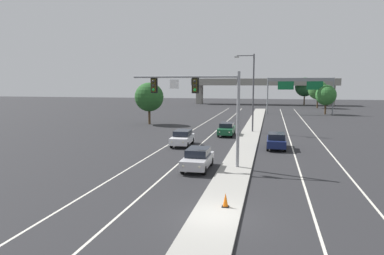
{
  "coord_description": "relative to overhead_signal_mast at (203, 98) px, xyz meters",
  "views": [
    {
      "loc": [
        2.51,
        -16.67,
        6.53
      ],
      "look_at": [
        -3.2,
        9.28,
        3.2
      ],
      "focal_mm": 33.75,
      "sensor_mm": 36.0,
      "label": 1
    }
  ],
  "objects": [
    {
      "name": "ground_plane",
      "position": [
        2.59,
        -10.31,
        -5.38
      ],
      "size": [
        260.0,
        260.0,
        0.0
      ],
      "primitive_type": "plane",
      "color": "#28282B"
    },
    {
      "name": "median_island",
      "position": [
        2.59,
        7.69,
        -5.3
      ],
      "size": [
        2.4,
        110.0,
        0.15
      ],
      "primitive_type": "cube",
      "color": "#9E9B93",
      "rests_on": "ground"
    },
    {
      "name": "lane_stripe_oncoming_center",
      "position": [
        -2.11,
        14.69,
        -5.37
      ],
      "size": [
        0.14,
        100.0,
        0.01
      ],
      "primitive_type": "cube",
      "color": "silver",
      "rests_on": "ground"
    },
    {
      "name": "lane_stripe_receding_center",
      "position": [
        7.29,
        14.69,
        -5.37
      ],
      "size": [
        0.14,
        100.0,
        0.01
      ],
      "primitive_type": "cube",
      "color": "silver",
      "rests_on": "ground"
    },
    {
      "name": "edge_stripe_left",
      "position": [
        -5.41,
        14.69,
        -5.37
      ],
      "size": [
        0.14,
        100.0,
        0.01
      ],
      "primitive_type": "cube",
      "color": "silver",
      "rests_on": "ground"
    },
    {
      "name": "edge_stripe_right",
      "position": [
        10.59,
        14.69,
        -5.37
      ],
      "size": [
        0.14,
        100.0,
        0.01
      ],
      "primitive_type": "cube",
      "color": "silver",
      "rests_on": "ground"
    },
    {
      "name": "overhead_signal_mast",
      "position": [
        0.0,
        0.0,
        0.0
      ],
      "size": [
        8.34,
        0.44,
        7.2
      ],
      "color": "gray",
      "rests_on": "median_island"
    },
    {
      "name": "street_lamp_median",
      "position": [
        2.56,
        20.48,
        0.42
      ],
      "size": [
        2.58,
        0.28,
        10.0
      ],
      "color": "#4C4C51",
      "rests_on": "median_island"
    },
    {
      "name": "car_oncoming_silver",
      "position": [
        -0.21,
        -0.81,
        -4.56
      ],
      "size": [
        1.83,
        4.47,
        1.58
      ],
      "color": "#B7B7BC",
      "rests_on": "ground"
    },
    {
      "name": "car_oncoming_white",
      "position": [
        -3.84,
        8.99,
        -4.56
      ],
      "size": [
        1.93,
        4.51,
        1.58
      ],
      "color": "silver",
      "rests_on": "ground"
    },
    {
      "name": "car_oncoming_green",
      "position": [
        -0.22,
        17.04,
        -4.56
      ],
      "size": [
        1.86,
        4.49,
        1.58
      ],
      "color": "#195633",
      "rests_on": "ground"
    },
    {
      "name": "car_receding_navy",
      "position": [
        5.69,
        9.22,
        -4.56
      ],
      "size": [
        1.83,
        4.47,
        1.58
      ],
      "color": "#141E4C",
      "rests_on": "ground"
    },
    {
      "name": "traffic_cone_median_nose",
      "position": [
        2.93,
        -9.09,
        -4.87
      ],
      "size": [
        0.36,
        0.36,
        0.74
      ],
      "color": "black",
      "rests_on": "median_island"
    },
    {
      "name": "highway_sign_gantry",
      "position": [
        10.79,
        50.51,
        0.79
      ],
      "size": [
        13.28,
        0.42,
        7.5
      ],
      "color": "gray",
      "rests_on": "ground"
    },
    {
      "name": "overpass_bridge",
      "position": [
        2.59,
        82.43,
        0.41
      ],
      "size": [
        42.4,
        6.4,
        7.65
      ],
      "color": "gray",
      "rests_on": "ground"
    },
    {
      "name": "tree_far_right_c",
      "position": [
        16.62,
        70.0,
        -0.77
      ],
      "size": [
        4.88,
        4.88,
        7.06
      ],
      "color": "#4C3823",
      "rests_on": "ground"
    },
    {
      "name": "tree_far_right_a",
      "position": [
        15.97,
        51.01,
        -1.43
      ],
      "size": [
        4.17,
        4.17,
        6.04
      ],
      "color": "#4C3823",
      "rests_on": "ground"
    },
    {
      "name": "tree_far_right_b",
      "position": [
        14.46,
        82.63,
        -0.18
      ],
      "size": [
        5.5,
        5.5,
        7.95
      ],
      "color": "#4C3823",
      "rests_on": "ground"
    },
    {
      "name": "tree_far_left_b",
      "position": [
        -13.56,
        26.65,
        -1.12
      ],
      "size": [
        4.51,
        4.51,
        6.52
      ],
      "color": "#4C3823",
      "rests_on": "ground"
    }
  ]
}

